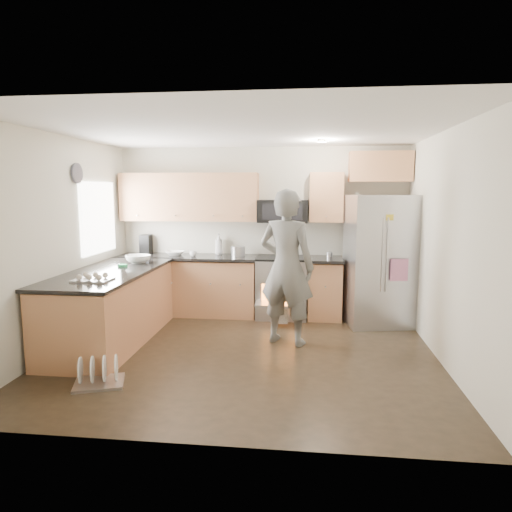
# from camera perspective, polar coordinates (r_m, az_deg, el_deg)

# --- Properties ---
(ground) EXTENTS (4.50, 4.50, 0.00)m
(ground) POSITION_cam_1_polar(r_m,az_deg,el_deg) (5.57, -1.50, -12.08)
(ground) COLOR black
(ground) RESTS_ON ground
(room_shell) EXTENTS (4.54, 4.04, 2.62)m
(room_shell) POSITION_cam_1_polar(r_m,az_deg,el_deg) (5.26, -1.94, 5.40)
(room_shell) COLOR beige
(room_shell) RESTS_ON ground
(back_cabinet_run) EXTENTS (4.45, 0.64, 2.50)m
(back_cabinet_run) POSITION_cam_1_polar(r_m,az_deg,el_deg) (7.11, -4.20, 0.35)
(back_cabinet_run) COLOR #B16E46
(back_cabinet_run) RESTS_ON ground
(peninsula) EXTENTS (0.96, 2.36, 1.03)m
(peninsula) POSITION_cam_1_polar(r_m,az_deg,el_deg) (6.15, -17.62, -6.01)
(peninsula) COLOR #B16E46
(peninsula) RESTS_ON ground
(stove_range) EXTENTS (0.76, 0.97, 1.79)m
(stove_range) POSITION_cam_1_polar(r_m,az_deg,el_deg) (6.99, 3.27, -2.17)
(stove_range) COLOR #B7B7BC
(stove_range) RESTS_ON ground
(refrigerator) EXTENTS (1.02, 0.86, 1.87)m
(refrigerator) POSITION_cam_1_polar(r_m,az_deg,el_deg) (6.78, 15.24, -0.56)
(refrigerator) COLOR #B7B7BC
(refrigerator) RESTS_ON ground
(person) EXTENTS (0.83, 0.67, 1.96)m
(person) POSITION_cam_1_polar(r_m,az_deg,el_deg) (5.72, 3.83, -1.41)
(person) COLOR slate
(person) RESTS_ON ground
(dish_rack) EXTENTS (0.57, 0.51, 0.29)m
(dish_rack) POSITION_cam_1_polar(r_m,az_deg,el_deg) (4.98, -19.05, -14.08)
(dish_rack) COLOR #B7B7BC
(dish_rack) RESTS_ON ground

